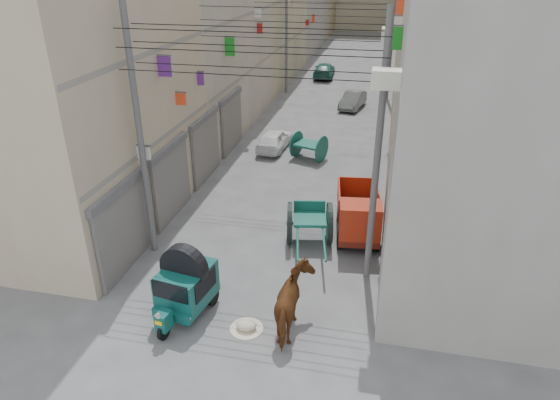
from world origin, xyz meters
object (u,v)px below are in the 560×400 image
(tonga_cart, at_px, (310,223))
(distant_car_white, at_px, (274,139))
(distant_car_green, at_px, (324,70))
(second_cart, at_px, (309,146))
(feed_sack, at_px, (246,325))
(auto_rickshaw, at_px, (185,283))
(horse, at_px, (294,304))
(mini_truck, at_px, (358,218))
(distant_car_grey, at_px, (353,100))

(tonga_cart, distance_m, distant_car_white, 9.37)
(distant_car_green, bearing_deg, second_cart, 92.49)
(distant_car_green, bearing_deg, feed_sack, 90.98)
(auto_rickshaw, height_order, horse, horse)
(mini_truck, bearing_deg, tonga_cart, -169.14)
(second_cart, xyz_separation_m, distant_car_grey, (1.30, 9.58, -0.16))
(feed_sack, bearing_deg, distant_car_grey, 87.73)
(auto_rickshaw, relative_size, distant_car_grey, 0.74)
(feed_sack, relative_size, distant_car_green, 0.14)
(tonga_cart, height_order, horse, horse)
(tonga_cart, distance_m, feed_sack, 4.97)
(mini_truck, distance_m, horse, 5.31)
(mini_truck, xyz_separation_m, second_cart, (-2.95, 7.25, -0.15))
(auto_rickshaw, relative_size, second_cart, 1.31)
(auto_rickshaw, xyz_separation_m, second_cart, (1.40, 12.28, -0.27))
(horse, bearing_deg, distant_car_white, -79.18)
(distant_car_green, bearing_deg, horse, 93.35)
(second_cart, height_order, horse, horse)
(second_cart, bearing_deg, distant_car_grey, 101.27)
(tonga_cart, bearing_deg, horse, -96.50)
(mini_truck, distance_m, distant_car_grey, 16.92)
(tonga_cart, relative_size, mini_truck, 1.05)
(mini_truck, bearing_deg, horse, -110.92)
(tonga_cart, height_order, distant_car_grey, tonga_cart)
(second_cart, height_order, distant_car_green, second_cart)
(auto_rickshaw, bearing_deg, horse, 6.81)
(second_cart, bearing_deg, auto_rickshaw, -77.47)
(horse, relative_size, distant_car_green, 0.53)
(auto_rickshaw, height_order, second_cart, auto_rickshaw)
(second_cart, xyz_separation_m, distant_car_green, (-1.77, 18.15, -0.13))
(horse, bearing_deg, auto_rickshaw, -6.72)
(distant_car_green, bearing_deg, distant_car_grey, 106.66)
(tonga_cart, height_order, mini_truck, mini_truck)
(second_cart, height_order, distant_car_white, second_cart)
(mini_truck, distance_m, distant_car_green, 25.84)
(distant_car_grey, bearing_deg, second_cart, -87.62)
(auto_rickshaw, height_order, distant_car_white, auto_rickshaw)
(feed_sack, bearing_deg, tonga_cart, 79.46)
(second_cart, relative_size, feed_sack, 3.22)
(horse, relative_size, distant_car_grey, 0.64)
(mini_truck, bearing_deg, second_cart, 104.99)
(distant_car_white, bearing_deg, distant_car_green, -86.71)
(second_cart, xyz_separation_m, distant_car_white, (-1.96, 0.99, -0.16))
(tonga_cart, xyz_separation_m, distant_car_grey, (-0.02, 17.36, -0.24))
(distant_car_white, xyz_separation_m, distant_car_grey, (3.26, 8.59, 0.00))
(tonga_cart, bearing_deg, distant_car_grey, 79.16)
(mini_truck, bearing_deg, distant_car_grey, 88.47)
(auto_rickshaw, distance_m, horse, 3.08)
(tonga_cart, relative_size, distant_car_green, 0.88)
(distant_car_grey, bearing_deg, distant_car_green, 119.87)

